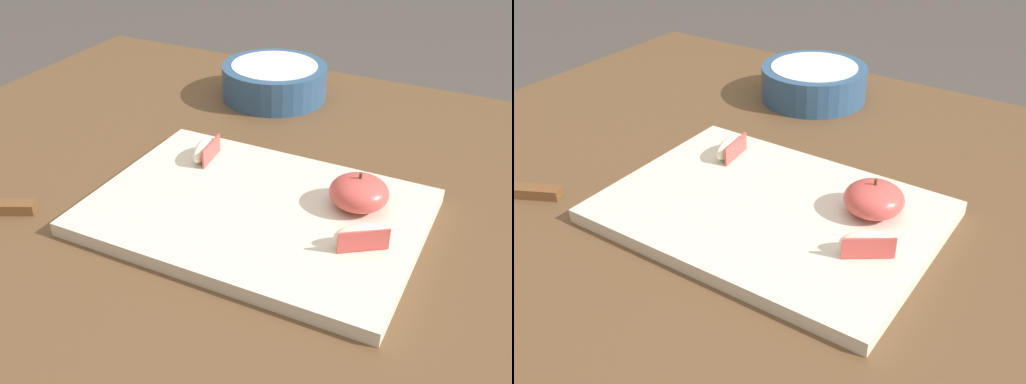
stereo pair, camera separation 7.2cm
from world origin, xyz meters
TOP-DOWN VIEW (x-y plane):
  - dining_table at (0.00, 0.00)m, footprint 1.13×0.99m
  - cutting_board at (0.05, -0.03)m, footprint 0.40×0.28m
  - apple_half_skin_up at (0.16, 0.02)m, footprint 0.07×0.07m
  - apple_wedge_left at (0.19, -0.05)m, footprint 0.06×0.05m
  - apple_wedge_right at (-0.07, 0.04)m, footprint 0.03×0.06m
  - paring_knife at (-0.25, -0.17)m, footprint 0.15×0.09m
  - ceramic_fruit_bowl at (-0.09, 0.33)m, footprint 0.18×0.18m

SIDE VIEW (x-z plane):
  - dining_table at x=0.00m, z-range 0.26..0.99m
  - paring_knife at x=-0.25m, z-range 0.72..0.74m
  - cutting_board at x=0.05m, z-range 0.73..0.74m
  - apple_wedge_left at x=0.19m, z-range 0.74..0.77m
  - apple_wedge_right at x=-0.07m, z-range 0.74..0.77m
  - ceramic_fruit_bowl at x=-0.09m, z-range 0.73..0.79m
  - apple_half_skin_up at x=0.16m, z-range 0.74..0.79m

